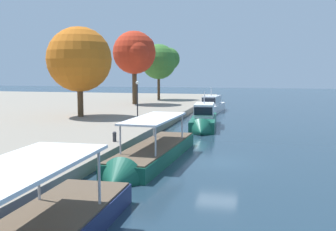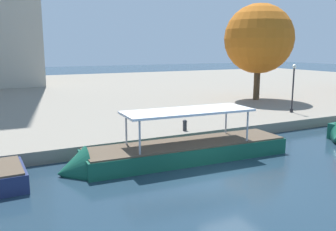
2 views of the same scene
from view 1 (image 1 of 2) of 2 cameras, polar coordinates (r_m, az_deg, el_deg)
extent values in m
plane|color=#1E3342|center=(25.01, 7.13, -6.72)|extent=(220.00, 220.00, 0.00)
cylinder|color=#B2B2B7|center=(14.52, -9.91, -8.76)|extent=(0.10, 0.10, 1.98)
cylinder|color=#B2B2B7|center=(15.54, -18.19, -7.98)|extent=(0.10, 0.10, 1.98)
cube|color=silver|center=(11.70, -22.09, -7.57)|extent=(8.21, 2.97, 0.12)
cube|color=#14513D|center=(25.54, -1.94, -6.02)|extent=(11.47, 3.12, 1.41)
cone|color=#14513D|center=(19.92, -7.43, -9.68)|extent=(1.50, 2.43, 2.37)
cube|color=brown|center=(25.39, -1.95, -4.38)|extent=(11.24, 2.98, 0.08)
cylinder|color=#B2B2B7|center=(21.99, -1.81, -3.76)|extent=(0.10, 0.10, 1.67)
cylinder|color=#B2B2B7|center=(22.71, -6.90, -3.48)|extent=(0.10, 0.10, 1.67)
cylinder|color=#B2B2B7|center=(27.94, 2.06, -1.57)|extent=(0.10, 0.10, 1.67)
cylinder|color=#B2B2B7|center=(28.51, -2.06, -1.41)|extent=(0.10, 0.10, 1.67)
cube|color=silver|center=(25.12, -1.96, -0.42)|extent=(7.15, 2.73, 0.12)
cube|color=#14513D|center=(40.01, 5.19, -1.26)|extent=(9.19, 3.17, 1.46)
cone|color=#14513D|center=(35.16, 4.78, -2.32)|extent=(1.40, 2.34, 2.24)
cube|color=white|center=(40.52, 5.26, 0.82)|extent=(4.21, 2.25, 1.32)
cube|color=black|center=(38.95, 5.14, 0.69)|extent=(1.24, 1.86, 0.79)
cylinder|color=silver|center=(39.97, 5.25, 2.58)|extent=(0.08, 0.08, 1.24)
cube|color=white|center=(54.82, 6.18, 0.84)|extent=(10.12, 3.14, 1.40)
cone|color=white|center=(49.58, 4.95, 0.27)|extent=(1.37, 2.36, 2.28)
cube|color=silver|center=(55.44, 6.35, 2.24)|extent=(4.62, 2.25, 1.18)
cube|color=black|center=(53.73, 5.99, 2.18)|extent=(1.33, 1.88, 0.71)
cylinder|color=silver|center=(54.88, 6.27, 3.45)|extent=(0.08, 0.08, 1.22)
cylinder|color=#2D2D33|center=(28.04, -7.72, -3.24)|extent=(0.26, 0.26, 0.51)
sphere|color=#2D2D33|center=(27.98, -7.73, -2.58)|extent=(0.29, 0.29, 0.29)
cylinder|color=black|center=(38.99, -4.43, 1.85)|extent=(0.12, 0.12, 3.65)
sphere|color=white|center=(38.88, -4.46, 4.74)|extent=(0.32, 0.32, 0.32)
cylinder|color=black|center=(39.16, -4.41, -0.60)|extent=(0.26, 0.26, 0.30)
cylinder|color=#4C3823|center=(59.18, -4.85, 4.20)|extent=(0.69, 0.69, 5.27)
sphere|color=#B22D19|center=(59.19, -4.90, 9.05)|extent=(6.34, 6.34, 6.34)
sphere|color=#B22D19|center=(57.56, -4.45, 9.02)|extent=(3.66, 3.66, 3.66)
sphere|color=#B22D19|center=(59.87, -3.41, 9.97)|extent=(2.94, 2.94, 2.94)
cylinder|color=#4C3823|center=(43.88, -12.53, 2.17)|extent=(0.63, 0.63, 3.57)
sphere|color=#BC6019|center=(43.78, -12.67, 7.92)|extent=(6.96, 6.96, 6.96)
sphere|color=#BC6019|center=(45.11, -13.70, 7.10)|extent=(3.67, 3.67, 3.67)
sphere|color=#BC6019|center=(43.82, -12.09, 9.12)|extent=(3.28, 3.28, 3.28)
cylinder|color=#4C3823|center=(68.14, -1.35, 4.09)|extent=(0.45, 0.45, 4.26)
sphere|color=#38702D|center=(68.10, -1.36, 7.77)|extent=(5.99, 5.99, 5.99)
sphere|color=#38702D|center=(68.48, -1.89, 7.70)|extent=(3.54, 3.54, 3.54)
sphere|color=#38702D|center=(68.86, 0.07, 8.17)|extent=(3.90, 3.90, 3.90)
camera|label=2|loc=(17.63, 47.48, 5.37)|focal=38.42mm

